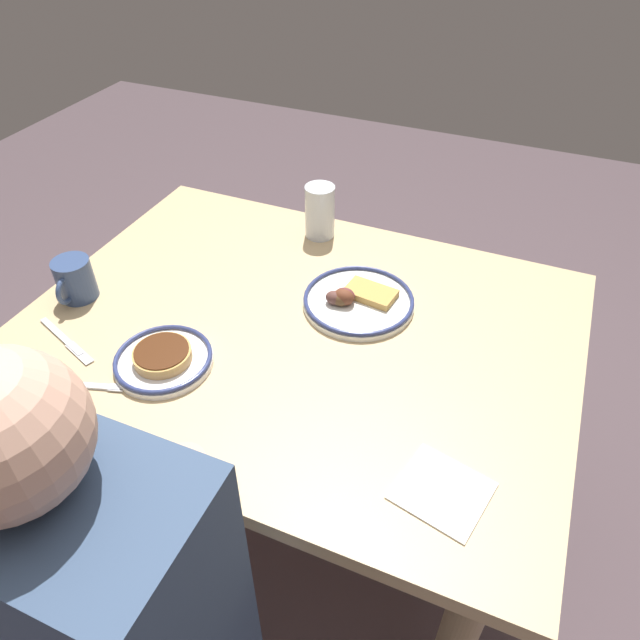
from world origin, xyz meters
TOP-DOWN VIEW (x-y plane):
  - ground_plane at (0.00, 0.00)m, footprint 6.00×6.00m
  - dining_table at (0.00, 0.00)m, footprint 1.26×0.95m
  - plate_near_main at (-0.10, -0.13)m, footprint 0.27×0.27m
  - plate_center_pancakes at (0.21, 0.22)m, footprint 0.21×0.21m
  - coffee_mug at (0.54, 0.11)m, footprint 0.09×0.12m
  - drinking_glass at (0.10, -0.38)m, footprint 0.08×0.08m
  - paper_napkin at (-0.42, 0.30)m, footprint 0.18×0.17m
  - fork_near at (0.34, 0.35)m, footprint 0.20×0.08m
  - butter_knife at (0.46, 0.25)m, footprint 0.20×0.09m

SIDE VIEW (x-z plane):
  - ground_plane at x=0.00m, z-range 0.00..0.00m
  - dining_table at x=0.00m, z-range 0.25..1.00m
  - paper_napkin at x=-0.42m, z-range 0.74..0.75m
  - butter_knife at x=0.46m, z-range 0.74..0.75m
  - fork_near at x=0.34m, z-range 0.74..0.75m
  - plate_near_main at x=-0.10m, z-range 0.73..0.79m
  - plate_center_pancakes at x=0.21m, z-range 0.74..0.78m
  - coffee_mug at x=0.54m, z-range 0.75..0.85m
  - drinking_glass at x=0.10m, z-range 0.74..0.89m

